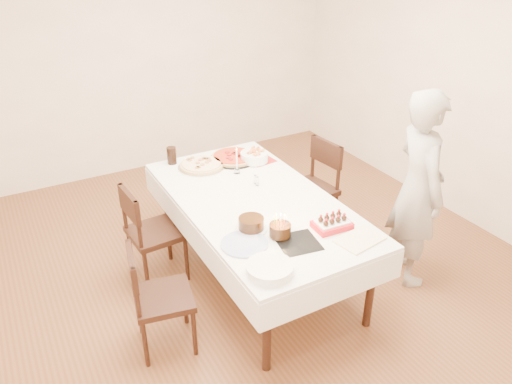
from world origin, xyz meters
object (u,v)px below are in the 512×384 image
person (418,189)px  strawberry_box (332,224)px  chair_right_savory (309,190)px  chair_left_savory (156,233)px  pizza_white (202,165)px  pasta_bowl (254,157)px  cola_glass (172,155)px  pizza_pepperoni (234,157)px  layer_cake (251,224)px  taper_candle (237,160)px  dining_table (256,239)px  chair_left_dessert (163,298)px  birthday_cake (280,226)px

person → strawberry_box: 0.87m
chair_right_savory → chair_left_savory: chair_right_savory is taller
pizza_white → pasta_bowl: (0.48, -0.12, 0.03)m
person → pasta_bowl: 1.48m
chair_left_savory → cola_glass: size_ratio=5.60×
chair_left_savory → pizza_pepperoni: size_ratio=1.95×
layer_cake → strawberry_box: bearing=-26.6°
cola_glass → strawberry_box: bearing=-68.8°
pasta_bowl → chair_right_savory: bearing=-33.7°
pizza_pepperoni → layer_cake: (-0.44, -1.15, 0.03)m
strawberry_box → chair_left_savory: bearing=134.8°
layer_cake → taper_candle: bearing=69.2°
chair_right_savory → pizza_pepperoni: (-0.57, 0.43, 0.30)m
person → taper_candle: 1.53m
dining_table → strawberry_box: bearing=-65.8°
cola_glass → layer_cake: cola_glass is taller
pizza_pepperoni → strawberry_box: 1.41m
chair_left_savory → chair_left_dessert: 0.81m
person → pasta_bowl: (-0.81, 1.24, -0.03)m
dining_table → birthday_cake: birthday_cake is taller
chair_right_savory → birthday_cake: (-0.88, -0.90, 0.37)m
chair_left_dessert → cola_glass: 1.55m
chair_left_savory → pizza_white: (0.59, 0.37, 0.33)m
chair_left_savory → strawberry_box: chair_left_savory is taller
dining_table → cola_glass: bearing=109.3°
dining_table → pizza_pepperoni: pizza_pepperoni is taller
chair_left_savory → strawberry_box: 1.48m
strawberry_box → birthday_cake: bearing=167.8°
chair_left_savory → pizza_white: size_ratio=2.07×
chair_left_dessert → birthday_cake: (0.84, -0.16, 0.42)m
pizza_white → pasta_bowl: 0.49m
chair_left_savory → pasta_bowl: bearing=-170.7°
strawberry_box → pasta_bowl: bearing=87.5°
pizza_pepperoni → strawberry_box: (0.09, -1.41, 0.01)m
pizza_white → birthday_cake: bearing=-88.7°
cola_glass → pizza_white: bearing=-46.0°
pasta_bowl → chair_left_dessert: bearing=-141.3°
pizza_white → birthday_cake: 1.31m
chair_right_savory → pasta_bowl: (-0.43, 0.29, 0.33)m
cola_glass → strawberry_box: cola_glass is taller
pizza_white → chair_left_dessert: bearing=-125.1°
taper_candle → pizza_white: bearing=131.0°
pizza_white → strawberry_box: strawberry_box is taller
chair_left_dessert → pizza_white: (0.81, 1.15, 0.35)m
strawberry_box → pizza_pepperoni: bearing=93.6°
pizza_white → pizza_pepperoni: (0.33, 0.02, 0.00)m
person → birthday_cake: person is taller
pasta_bowl → birthday_cake: (-0.45, -1.19, 0.04)m
chair_left_savory → person: size_ratio=0.54×
taper_candle → layer_cake: 0.93m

